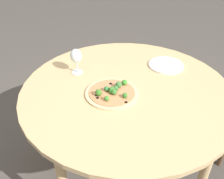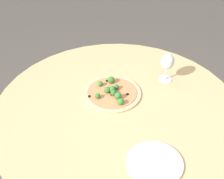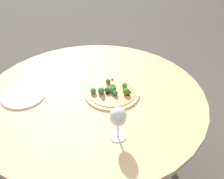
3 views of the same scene
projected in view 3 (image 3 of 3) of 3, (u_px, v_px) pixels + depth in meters
The scene contains 5 objects.
ground_plane at pixel (97, 176), 1.75m from camera, with size 12.00×12.00×0.00m, color #4C4742.
dining_table at pixel (93, 103), 1.37m from camera, with size 1.19×1.19×0.72m.
pizza at pixel (112, 92), 1.32m from camera, with size 0.29×0.29×0.05m.
wine_glass at pixel (118, 118), 1.01m from camera, with size 0.07×0.07×0.16m.
plate_near at pixel (23, 96), 1.31m from camera, with size 0.23×0.23×0.01m.
Camera 3 is at (0.67, -0.85, 1.51)m, focal length 40.00 mm.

